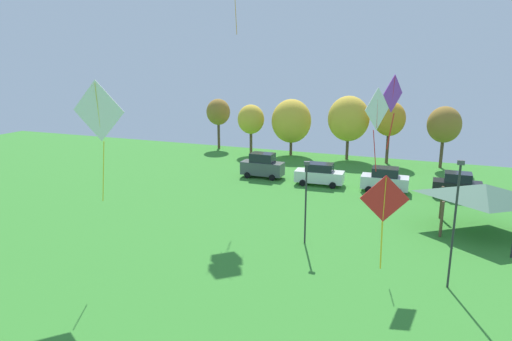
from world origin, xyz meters
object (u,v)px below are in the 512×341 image
at_px(parked_car_leftmost, 262,166).
at_px(treeline_tree_5, 444,125).
at_px(parked_car_third_from_left, 385,180).
at_px(treeline_tree_0, 218,112).
at_px(kite_flying_4, 377,111).
at_px(treeline_tree_2, 291,121).
at_px(kite_flying_1, 393,97).
at_px(park_pavilion, 485,191).
at_px(treeline_tree_4, 389,119).
at_px(treeline_tree_3, 349,119).
at_px(treeline_tree_1, 251,119).
at_px(kite_flying_6, 384,203).
at_px(light_post_0, 455,219).
at_px(light_post_1, 306,198).
at_px(parked_car_rightmost_in_row, 457,185).
at_px(parked_car_second_from_left, 319,174).
at_px(kite_flying_11, 99,114).

relative_size(parked_car_leftmost, treeline_tree_5, 0.63).
xyz_separation_m(parked_car_third_from_left, treeline_tree_0, (-23.92, 13.55, 3.90)).
distance_m(treeline_tree_0, treeline_tree_5, 28.90).
bearing_deg(parked_car_leftmost, kite_flying_4, -50.00).
relative_size(parked_car_leftmost, treeline_tree_2, 0.61).
bearing_deg(kite_flying_1, park_pavilion, 68.53).
bearing_deg(treeline_tree_4, parked_car_third_from_left, -85.14).
bearing_deg(treeline_tree_3, treeline_tree_1, -173.78).
bearing_deg(kite_flying_6, light_post_0, 75.44).
bearing_deg(light_post_1, treeline_tree_1, 118.96).
bearing_deg(kite_flying_4, park_pavilion, 45.16).
relative_size(parked_car_leftmost, parked_car_rightmost_in_row, 1.07).
bearing_deg(parked_car_second_from_left, treeline_tree_0, 139.16).
bearing_deg(parked_car_rightmost_in_row, kite_flying_6, -97.15).
height_order(kite_flying_6, park_pavilion, kite_flying_6).
bearing_deg(treeline_tree_0, treeline_tree_5, -2.38).
distance_m(parked_car_third_from_left, treeline_tree_5, 13.85).
bearing_deg(kite_flying_6, treeline_tree_3, 101.54).
distance_m(kite_flying_6, kite_flying_11, 16.72).
distance_m(light_post_0, treeline_tree_4, 31.01).
height_order(park_pavilion, light_post_1, light_post_1).
height_order(kite_flying_4, parked_car_rightmost_in_row, kite_flying_4).
height_order(parked_car_rightmost_in_row, treeline_tree_1, treeline_tree_1).
height_order(light_post_0, light_post_1, light_post_0).
bearing_deg(parked_car_rightmost_in_row, kite_flying_1, -100.32).
bearing_deg(light_post_1, treeline_tree_3, 94.59).
height_order(parked_car_rightmost_in_row, treeline_tree_2, treeline_tree_2).
bearing_deg(parked_car_second_from_left, treeline_tree_3, 85.00).
bearing_deg(kite_flying_4, treeline_tree_5, 81.04).
bearing_deg(kite_flying_4, treeline_tree_4, 93.48).
relative_size(parked_car_rightmost_in_row, treeline_tree_4, 0.56).
bearing_deg(kite_flying_11, treeline_tree_0, 106.32).
relative_size(kite_flying_6, parked_car_rightmost_in_row, 0.77).
bearing_deg(light_post_0, light_post_1, 160.93).
height_order(kite_flying_1, kite_flying_4, kite_flying_1).
height_order(kite_flying_4, light_post_0, kite_flying_4).
height_order(kite_flying_6, treeline_tree_2, kite_flying_6).
bearing_deg(treeline_tree_4, treeline_tree_2, 178.35).
distance_m(parked_car_rightmost_in_row, light_post_0, 18.63).
bearing_deg(treeline_tree_0, kite_flying_11, -73.68).
xyz_separation_m(kite_flying_1, parked_car_second_from_left, (-8.34, 22.31, -9.54)).
bearing_deg(park_pavilion, kite_flying_4, -134.84).
height_order(kite_flying_11, light_post_1, kite_flying_11).
xyz_separation_m(treeline_tree_1, treeline_tree_3, (12.36, 1.35, 0.52)).
bearing_deg(parked_car_leftmost, kite_flying_1, -57.34).
bearing_deg(light_post_0, treeline_tree_0, 132.90).
xyz_separation_m(kite_flying_6, parked_car_third_from_left, (-2.54, 28.49, -6.60)).
bearing_deg(kite_flying_6, parked_car_third_from_left, 95.10).
bearing_deg(parked_car_rightmost_in_row, treeline_tree_4, 121.82).
bearing_deg(treeline_tree_1, treeline_tree_4, 2.86).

